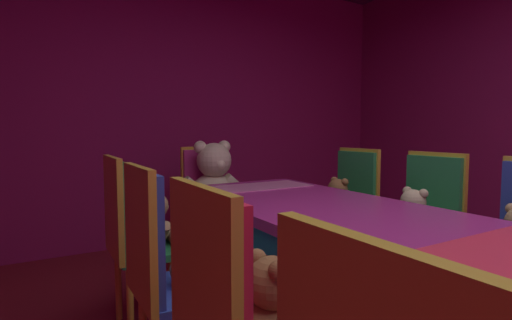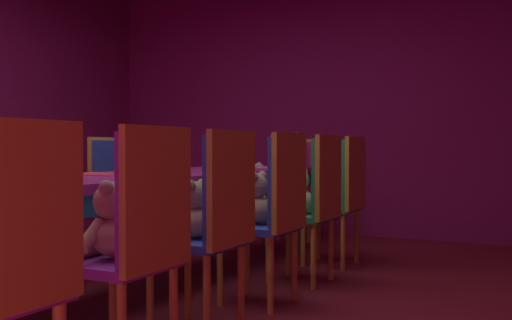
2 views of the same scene
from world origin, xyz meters
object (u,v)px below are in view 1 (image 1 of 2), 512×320
(chair_left_4, at_px, (160,259))
(king_teddy_bear, at_px, (215,181))
(chair_right_4, at_px, (427,213))
(teddy_left_4, at_px, (192,259))
(throne_chair, at_px, (207,191))
(teddy_right_4, at_px, (412,217))
(banquet_table, at_px, (509,277))
(teddy_right_5, at_px, (337,201))
(chair_right_5, at_px, (351,198))
(teddy_left_3, at_px, (273,313))
(teddy_left_5, at_px, (155,222))
(chair_left_5, at_px, (129,226))

(chair_left_4, xyz_separation_m, king_teddy_bear, (0.86, 1.36, 0.11))
(chair_left_4, bearing_deg, chair_right_4, -0.14)
(teddy_left_4, bearing_deg, king_teddy_bear, 62.16)
(chair_left_4, height_order, king_teddy_bear, king_teddy_bear)
(teddy_left_4, distance_m, throne_chair, 1.68)
(teddy_left_4, xyz_separation_m, teddy_right_4, (1.44, -0.00, 0.02))
(banquet_table, height_order, teddy_right_5, teddy_right_5)
(teddy_right_4, xyz_separation_m, chair_right_5, (0.12, 0.65, 0.00))
(chair_left_4, distance_m, chair_right_5, 1.82)
(throne_chair, bearing_deg, teddy_left_4, -25.22)
(teddy_left_3, xyz_separation_m, teddy_left_5, (0.00, 1.25, 0.01))
(teddy_left_4, height_order, chair_left_5, chair_left_5)
(teddy_left_5, bearing_deg, chair_left_4, -103.99)
(teddy_right_5, bearing_deg, teddy_left_5, 0.79)
(chair_right_4, bearing_deg, teddy_left_5, -21.81)
(teddy_left_3, distance_m, chair_left_4, 0.65)
(teddy_left_4, xyz_separation_m, chair_left_5, (-0.13, 0.63, 0.03))
(king_teddy_bear, bearing_deg, teddy_left_3, -19.56)
(banquet_table, xyz_separation_m, chair_left_4, (-0.86, 0.92, -0.06))
(teddy_left_5, bearing_deg, throne_chair, 51.91)
(chair_left_5, distance_m, teddy_right_4, 1.70)
(banquet_table, distance_m, chair_right_5, 1.77)
(chair_left_4, bearing_deg, chair_left_5, 89.17)
(teddy_left_3, xyz_separation_m, chair_left_4, (-0.15, 0.63, 0.00))
(chair_left_4, height_order, teddy_right_4, chair_left_4)
(teddy_right_4, bearing_deg, chair_left_5, -21.79)
(teddy_right_5, xyz_separation_m, throne_chair, (-0.70, 0.88, 0.01))
(teddy_right_4, bearing_deg, throne_chair, -64.58)
(teddy_right_4, relative_size, throne_chair, 0.33)
(chair_right_4, distance_m, teddy_right_4, 0.15)
(banquet_table, xyz_separation_m, chair_right_5, (0.84, 1.56, -0.06))
(teddy_right_5, bearing_deg, teddy_left_4, 24.51)
(teddy_right_4, xyz_separation_m, teddy_right_5, (-0.03, 0.65, -0.00))
(teddy_left_3, relative_size, teddy_right_4, 1.00)
(teddy_left_4, distance_m, teddy_right_5, 1.55)
(chair_right_5, bearing_deg, teddy_left_5, 0.71)
(teddy_left_4, relative_size, chair_left_5, 0.28)
(chair_right_4, xyz_separation_m, chair_right_5, (-0.03, 0.65, 0.00))
(banquet_table, xyz_separation_m, teddy_left_3, (-0.70, 0.29, -0.07))
(banquet_table, relative_size, king_teddy_bear, 6.15)
(teddy_left_3, bearing_deg, chair_left_4, 103.74)
(teddy_right_4, distance_m, throne_chair, 1.69)
(banquet_table, relative_size, teddy_right_4, 11.51)
(teddy_left_4, xyz_separation_m, chair_right_5, (1.56, 0.64, 0.03))
(teddy_left_4, xyz_separation_m, teddy_left_5, (0.01, 0.63, 0.03))
(teddy_left_3, relative_size, teddy_right_5, 1.02)
(chair_left_5, relative_size, chair_right_5, 1.00)
(chair_left_5, xyz_separation_m, chair_right_5, (1.69, 0.02, 0.00))
(teddy_left_3, distance_m, chair_right_4, 1.69)
(teddy_right_5, xyz_separation_m, king_teddy_bear, (-0.70, 0.71, 0.12))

